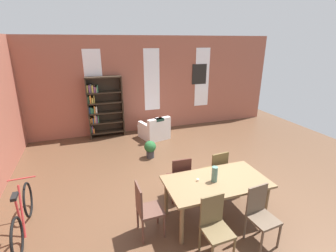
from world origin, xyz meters
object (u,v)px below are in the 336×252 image
Objects in this scene: dining_chair_head_left at (146,208)px; dining_chair_near_left at (215,225)px; vase_on_table at (215,174)px; armchair_white at (155,130)px; dining_chair_far_right at (216,170)px; bookshelf_tall at (103,107)px; bicycle_second at (23,216)px; potted_plant_by_shelf at (150,148)px; dining_table at (216,185)px; dining_chair_far_left at (180,177)px; dining_chair_near_right at (260,213)px.

dining_chair_near_left is at bearing -39.23° from dining_chair_head_left.
armchair_white is at bearing 88.87° from vase_on_table.
bookshelf_tall is at bearing 115.33° from dining_chair_far_right.
dining_chair_head_left is 0.58× the size of bicycle_second.
potted_plant_by_shelf is (-0.51, -1.35, -0.00)m from armchair_white.
potted_plant_by_shelf is at bearing 36.80° from bicycle_second.
bookshelf_tall reaches higher than dining_chair_near_left.
dining_chair_near_left is 1.63m from dining_chair_far_right.
vase_on_table is at bearing 180.00° from dining_table.
armchair_white is (0.08, 4.07, -0.62)m from vase_on_table.
dining_table is 1.89× the size of dining_chair_far_left.
armchair_white reaches higher than potted_plant_by_shelf.
dining_chair_near_right is at bearing -60.75° from dining_table.
dining_chair_far_right is at bearing -64.67° from bookshelf_tall.
bicycle_second reaches higher than potted_plant_by_shelf.
dining_chair_far_right reaches higher than bicycle_second.
dining_chair_far_right is at bearing -83.61° from armchair_white.
dining_chair_near_left reaches higher than dining_table.
dining_chair_far_right is at bearing 60.02° from dining_chair_near_left.
dining_chair_far_left and dining_chair_far_right have the same top height.
armchair_white is (0.44, 3.36, -0.23)m from dining_chair_far_left.
dining_table is at bearing -60.12° from dining_chair_far_left.
bookshelf_tall reaches higher than dining_table.
bookshelf_tall reaches higher than bicycle_second.
vase_on_table is 5.00m from bookshelf_tall.
dining_table is 0.83m from dining_chair_near_left.
dining_chair_far_right reaches higher than potted_plant_by_shelf.
bookshelf_tall is 1.21× the size of bicycle_second.
bookshelf_tall is (-0.25, 4.78, 0.51)m from dining_chair_head_left.
dining_chair_near_left is 4.80m from armchair_white.
dining_chair_far_left is 0.96× the size of armchair_white.
dining_chair_head_left is at bearing -179.91° from vase_on_table.
bicycle_second is at bearing -112.41° from bookshelf_tall.
dining_chair_near_left is at bearing -88.74° from potted_plant_by_shelf.
potted_plant_by_shelf is (-0.88, 3.43, -0.24)m from dining_chair_near_right.
dining_table is at bearing 60.13° from dining_chair_near_left.
vase_on_table reaches higher than dining_chair_near_left.
dining_chair_far_right is at bearing 0.21° from bicycle_second.
armchair_white is (1.30, 4.07, -0.23)m from dining_chair_head_left.
dining_chair_far_right is at bearing 0.02° from dining_chair_far_left.
dining_chair_head_left reaches higher than bicycle_second.
dining_chair_near_left is at bearing -119.87° from dining_table.
dining_chair_head_left is 2.06m from bicycle_second.
bookshelf_tall is (-1.52, 4.77, 0.35)m from dining_table.
dining_chair_far_right is at bearing 59.92° from dining_table.
dining_chair_near_right is 5.83m from bookshelf_tall.
bookshelf_tall reaches higher than dining_chair_far_left.
dining_table is 3.29m from bicycle_second.
dining_table is 1.89× the size of dining_chair_near_right.
dining_chair_near_right is 1.41m from dining_chair_far_right.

